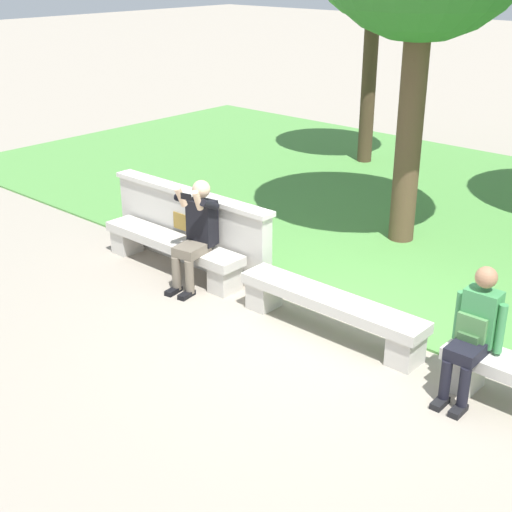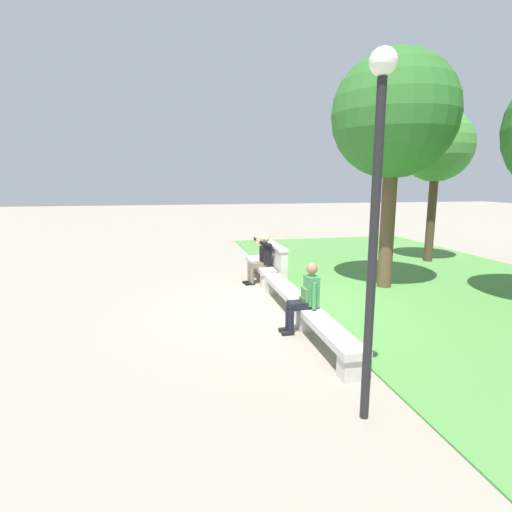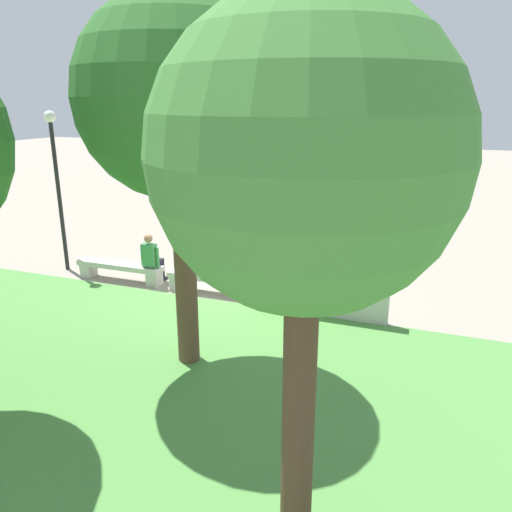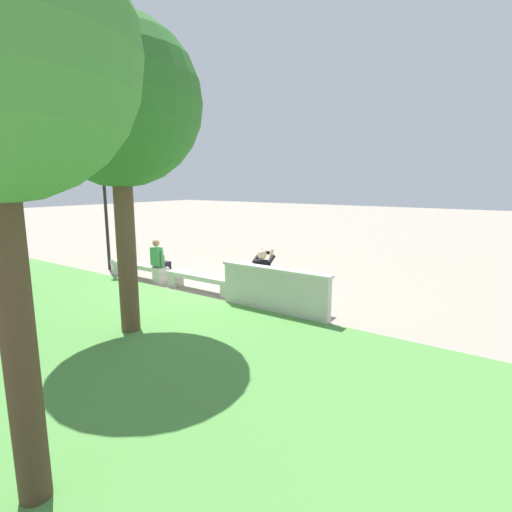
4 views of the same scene
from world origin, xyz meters
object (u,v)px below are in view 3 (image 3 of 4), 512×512
at_px(person_photographer, 301,272).
at_px(person_distant, 152,257).
at_px(bench_main, 325,296).
at_px(tree_far_back, 178,100).
at_px(lamp_post, 56,169).
at_px(bench_mid, 120,269).
at_px(tree_behind_wall, 306,162).
at_px(bench_near, 215,281).
at_px(backpack, 152,260).

bearing_deg(person_photographer, person_distant, 0.16).
height_order(bench_main, person_distant, person_distant).
xyz_separation_m(tree_far_back, lamp_post, (5.22, -3.16, -1.61)).
bearing_deg(bench_main, tree_far_back, 60.35).
relative_size(bench_mid, person_distant, 1.78).
distance_m(bench_main, bench_mid, 5.04).
xyz_separation_m(person_photographer, tree_behind_wall, (-1.66, 6.15, 3.04)).
bearing_deg(tree_far_back, person_distant, -49.72).
xyz_separation_m(bench_near, lamp_post, (4.35, -0.26, 2.28)).
bearing_deg(bench_near, tree_far_back, 106.65).
bearing_deg(person_distant, tree_far_back, 130.28).
bearing_deg(bench_mid, person_photographer, -179.02).
height_order(bench_main, backpack, backpack).
bearing_deg(person_photographer, bench_main, 172.13).
bearing_deg(tree_far_back, bench_main, -119.65).
relative_size(person_photographer, backpack, 3.08).
height_order(person_photographer, backpack, person_photographer).
bearing_deg(bench_mid, backpack, -179.04).
relative_size(person_photographer, tree_behind_wall, 0.27).
distance_m(tree_behind_wall, tree_far_back, 4.23).
bearing_deg(tree_far_back, backpack, -49.53).
distance_m(tree_far_back, lamp_post, 6.31).
distance_m(bench_main, person_distant, 4.19).
bearing_deg(bench_near, person_photographer, -177.77).
distance_m(person_distant, backpack, 0.07).
bearing_deg(backpack, bench_mid, 0.96).
height_order(bench_mid, backpack, backpack).
xyz_separation_m(bench_mid, lamp_post, (1.83, -0.26, 2.28)).
height_order(tree_far_back, lamp_post, tree_far_back).
bearing_deg(person_photographer, tree_behind_wall, 105.12).
height_order(bench_main, tree_far_back, tree_far_back).
relative_size(bench_near, bench_mid, 1.00).
relative_size(bench_main, bench_mid, 1.00).
relative_size(backpack, tree_behind_wall, 0.09).
bearing_deg(lamp_post, bench_near, 176.61).
distance_m(bench_main, bench_near, 2.52).
distance_m(bench_near, bench_mid, 2.52).
relative_size(tree_behind_wall, tree_far_back, 0.87).
distance_m(bench_main, person_photographer, 0.70).
height_order(bench_mid, tree_behind_wall, tree_behind_wall).
height_order(bench_near, person_photographer, person_photographer).
relative_size(person_distant, tree_behind_wall, 0.25).
bearing_deg(backpack, person_photographer, -179.02).
bearing_deg(bench_near, tree_behind_wall, 120.86).
height_order(bench_near, tree_far_back, tree_far_back).
bearing_deg(bench_mid, bench_near, 180.00).
xyz_separation_m(bench_main, bench_mid, (5.04, 0.00, 0.00)).
distance_m(bench_near, person_photographer, 2.02).
xyz_separation_m(person_photographer, tree_far_back, (1.10, 2.98, 3.46)).
xyz_separation_m(bench_mid, person_distant, (-0.87, -0.07, 0.36)).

